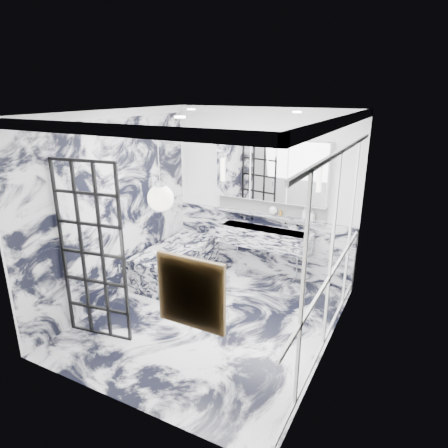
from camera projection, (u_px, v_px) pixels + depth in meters
The scene contains 25 objects.
floor at pixel (211, 319), 5.61m from camera, with size 3.60×3.60×0.00m, color silver.
ceiling at pixel (208, 112), 4.71m from camera, with size 3.60×3.60×0.00m, color white.
wall_back at pixel (263, 194), 6.67m from camera, with size 3.60×3.60×0.00m, color white.
wall_front at pixel (112, 281), 3.65m from camera, with size 3.60×3.60×0.00m, color white.
wall_left at pixel (115, 208), 5.86m from camera, with size 3.60×3.60×0.00m, color white.
wall_right at pixel (334, 246), 4.45m from camera, with size 3.60×3.60×0.00m, color white.
marble_clad_back at pixel (261, 243), 6.93m from camera, with size 3.18×0.05×1.05m, color silver.
marble_clad_left at pixel (116, 212), 5.87m from camera, with size 0.02×3.56×2.68m, color silver.
panel_molding at pixel (331, 254), 4.49m from camera, with size 0.03×3.40×2.30m, color white.
soap_bottle_a at pixel (305, 213), 6.32m from camera, with size 0.08×0.08×0.20m, color #8C5919.
soap_bottle_b at pixel (312, 216), 6.27m from camera, with size 0.07×0.07×0.16m, color #4C4C51.
soap_bottle_c at pixel (306, 215), 6.32m from camera, with size 0.11×0.11×0.14m, color silver.
face_pot at pixel (273, 210), 6.56m from camera, with size 0.14×0.14×0.14m, color white.
amber_bottle at pixel (281, 213), 6.51m from camera, with size 0.04×0.04×0.10m, color #8C5919.
flower_vase at pixel (159, 262), 5.95m from camera, with size 0.08×0.08×0.12m, color silver.
crittall_door at pixel (92, 253), 4.90m from camera, with size 0.88×0.04×2.29m, color black, non-canonical shape.
artwork at pixel (191, 293), 3.30m from camera, with size 0.53×0.05×0.53m, color #C74514.
pendant_light at pixel (161, 198), 3.91m from camera, with size 0.26×0.26×0.26m, color white.
trough_sink at pixel (264, 237), 6.61m from camera, with size 1.60×0.45×0.30m, color silver.
ledge at pixel (269, 215), 6.64m from camera, with size 1.90×0.14×0.04m, color silver.
subway_tile at pixel (270, 206), 6.65m from camera, with size 1.90×0.03×0.23m, color white.
mirror_cabinet at pixel (270, 170), 6.40m from camera, with size 1.90×0.16×1.00m, color white.
sconce_left at pixel (222, 169), 6.70m from camera, with size 0.07×0.07×0.40m, color white.
sconce_right at pixel (319, 179), 5.98m from camera, with size 0.07×0.07×0.40m, color white.
bathtub at pixel (176, 262), 6.78m from camera, with size 0.75×1.65×0.55m, color silver.
Camera 1 is at (2.43, -4.24, 3.06)m, focal length 32.00 mm.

